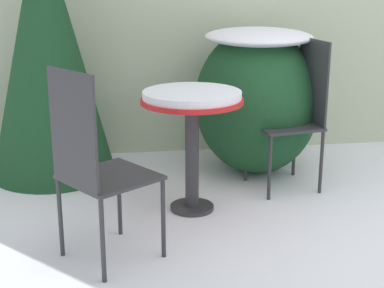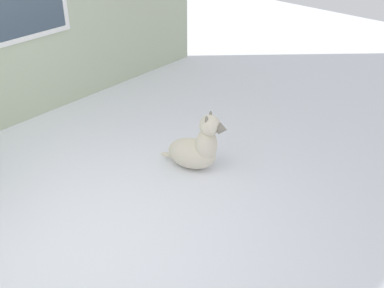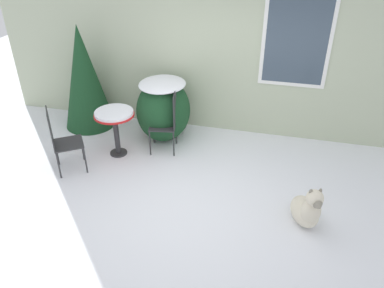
# 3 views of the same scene
# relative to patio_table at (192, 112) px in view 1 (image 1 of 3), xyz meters

# --- Properties ---
(shrub_left) EXTENTS (0.91, 1.00, 1.08)m
(shrub_left) POSITION_rel_patio_table_xyz_m (0.58, 0.68, -0.07)
(shrub_left) COLOR #194223
(shrub_left) RESTS_ON ground_plane
(evergreen_bush) EXTENTS (0.91, 0.91, 1.87)m
(evergreen_bush) POSITION_rel_patio_table_xyz_m (-0.93, 0.84, 0.29)
(evergreen_bush) COLOR #194223
(evergreen_bush) RESTS_ON ground_plane
(patio_table) EXTENTS (0.63, 0.63, 0.77)m
(patio_table) POSITION_rel_patio_table_xyz_m (0.00, 0.00, 0.00)
(patio_table) COLOR #2D2D30
(patio_table) RESTS_ON ground_plane
(patio_chair_near_table) EXTENTS (0.49, 0.49, 1.03)m
(patio_chair_near_table) POSITION_rel_patio_table_xyz_m (0.78, 0.33, -0.09)
(patio_chair_near_table) COLOR #2D2D30
(patio_chair_near_table) RESTS_ON ground_plane
(patio_chair_far_side) EXTENTS (0.59, 0.59, 1.03)m
(patio_chair_far_side) POSITION_rel_patio_table_xyz_m (-0.59, -0.63, -0.09)
(patio_chair_far_side) COLOR #2D2D30
(patio_chair_far_side) RESTS_ON ground_plane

